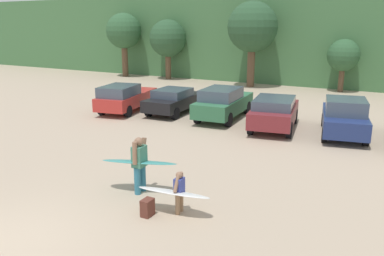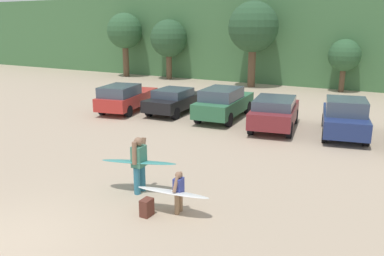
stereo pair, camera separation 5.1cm
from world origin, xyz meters
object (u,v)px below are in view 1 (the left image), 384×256
Objects in this scene: parked_car_black at (174,100)px; surfboard_teal at (139,162)px; parked_car_forest_green at (223,103)px; surfboard_white at (173,192)px; person_child at (179,190)px; backpack_dropped at (147,208)px; parked_car_maroon at (274,112)px; parked_car_navy at (344,117)px; person_adult at (139,162)px; parked_car_red at (125,97)px.

parked_car_black reaches higher than surfboard_teal.
parked_car_forest_green reaches higher than surfboard_white.
parked_car_forest_green is at bearing -75.93° from person_child.
backpack_dropped is (-0.62, -0.54, -0.41)m from person_child.
parked_car_maroon is at bearing -99.32° from parked_car_black.
surfboard_white is at bearing -151.40° from parked_car_black.
surfboard_white is at bearing 33.82° from person_child.
person_adult is at bearing 144.04° from parked_car_navy.
parked_car_forest_green is 10.61m from person_child.
parked_car_red is at bearing 81.88° from parked_car_maroon.
parked_car_black reaches higher than backpack_dropped.
parked_car_navy is 2.69× the size of person_adult.
parked_car_navy reaches higher than backpack_dropped.
person_child is 0.55× the size of surfboard_white.
surfboard_white is at bearing 136.40° from surfboard_teal.
parked_car_forest_green is 2.98m from parked_car_maroon.
parked_car_forest_green reaches higher than surfboard_teal.
parked_car_forest_green is 10.48× the size of backpack_dropped.
backpack_dropped is at bearing 34.91° from surfboard_white.
parked_car_black is at bearing 76.72° from parked_car_navy.
person_adult is at bearing 113.94° from surfboard_teal.
parked_car_navy is at bearing 72.73° from backpack_dropped.
parked_car_navy is at bearing -97.44° from parked_car_forest_green.
person_adult is 0.81× the size of surfboard_white.
parked_car_maroon is 1.89× the size of surfboard_teal.
parked_car_maroon is at bearing 85.92° from parked_car_navy.
parked_car_navy is at bearing -109.00° from person_child.
surfboard_teal reaches higher than backpack_dropped.
surfboard_teal is at bearing -31.25° from surfboard_white.
person_child is 0.16m from surfboard_white.
parked_car_black is 1.81× the size of surfboard_teal.
person_child is 1.83m from surfboard_teal.
parked_car_black is at bearing -62.32° from person_child.
parked_car_black is 11.84m from person_child.
parked_car_navy is 1.95× the size of surfboard_teal.
parked_car_maroon is (2.89, -0.71, -0.04)m from parked_car_forest_green.
person_adult is at bearing 162.45° from parked_car_maroon.
backpack_dropped is at bearing -150.61° from parked_car_red.
surfboard_teal is (1.63, -9.45, 0.05)m from parked_car_forest_green.
parked_car_navy is 9.90× the size of backpack_dropped.
person_child is at bearing -165.97° from parked_car_forest_green.
parked_car_red is 12.70m from backpack_dropped.
parked_car_maroon is at bearing -95.09° from surfboard_white.
parked_car_red is 4.25× the size of person_child.
parked_car_forest_green is 9.65m from person_adult.
person_child is (1.65, -0.56, -0.30)m from person_adult.
parked_car_navy reaches higher than surfboard_white.
parked_car_red is 1.07× the size of parked_car_navy.
parked_car_black is 8.83m from parked_car_navy.
parked_car_navy is 10.78m from backpack_dropped.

